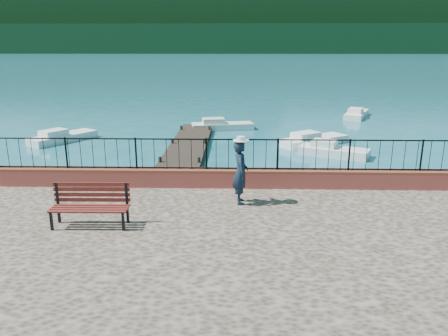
# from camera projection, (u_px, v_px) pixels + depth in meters

# --- Properties ---
(ground) EXTENTS (2000.00, 2000.00, 0.00)m
(ground) POSITION_uv_depth(u_px,v_px,m) (210.00, 282.00, 10.57)
(ground) COLOR #19596B
(ground) RESTS_ON ground
(parapet) EXTENTS (28.00, 0.46, 0.58)m
(parapet) POSITION_uv_depth(u_px,v_px,m) (216.00, 178.00, 13.73)
(parapet) COLOR #B24A40
(parapet) RESTS_ON promenade
(railing) EXTENTS (27.00, 0.05, 0.95)m
(railing) POSITION_uv_depth(u_px,v_px,m) (216.00, 154.00, 13.52)
(railing) COLOR black
(railing) RESTS_ON parapet
(dock) EXTENTS (2.00, 16.00, 0.30)m
(dock) POSITION_uv_depth(u_px,v_px,m) (185.00, 155.00, 22.13)
(dock) COLOR #2D231C
(dock) RESTS_ON ground
(far_forest) EXTENTS (900.00, 60.00, 18.00)m
(far_forest) POSITION_uv_depth(u_px,v_px,m) (236.00, 39.00, 296.64)
(far_forest) COLOR black
(far_forest) RESTS_ON ground
(foothills) EXTENTS (900.00, 120.00, 44.00)m
(foothills) POSITION_uv_depth(u_px,v_px,m) (236.00, 23.00, 350.80)
(foothills) COLOR black
(foothills) RESTS_ON ground
(companion_hill) EXTENTS (448.00, 384.00, 180.00)m
(companion_hill) POSITION_uv_depth(u_px,v_px,m) (413.00, 49.00, 543.09)
(companion_hill) COLOR #142D23
(companion_hill) RESTS_ON ground
(park_bench) EXTENTS (1.91, 0.65, 1.05)m
(park_bench) POSITION_uv_depth(u_px,v_px,m) (91.00, 214.00, 10.75)
(park_bench) COLOR black
(park_bench) RESTS_ON promenade
(person) EXTENTS (0.49, 0.69, 1.80)m
(person) POSITION_uv_depth(u_px,v_px,m) (241.00, 172.00, 12.16)
(person) COLOR black
(person) RESTS_ON promenade
(hat) EXTENTS (0.44, 0.44, 0.12)m
(hat) POSITION_uv_depth(u_px,v_px,m) (241.00, 139.00, 11.90)
(hat) COLOR white
(hat) RESTS_ON person
(boat_0) EXTENTS (3.63, 1.87, 0.80)m
(boat_0) POSITION_uv_depth(u_px,v_px,m) (84.00, 181.00, 17.04)
(boat_0) COLOR silver
(boat_0) RESTS_ON ground
(boat_1) EXTENTS (3.69, 2.66, 0.80)m
(boat_1) POSITION_uv_depth(u_px,v_px,m) (334.00, 148.00, 22.44)
(boat_1) COLOR silver
(boat_1) RESTS_ON ground
(boat_2) EXTENTS (4.27, 3.41, 0.80)m
(boat_2) POSITION_uv_depth(u_px,v_px,m) (314.00, 138.00, 25.00)
(boat_2) COLOR silver
(boat_2) RESTS_ON ground
(boat_3) EXTENTS (3.33, 4.09, 0.80)m
(boat_3) POSITION_uv_depth(u_px,v_px,m) (63.00, 135.00, 25.82)
(boat_3) COLOR silver
(boat_3) RESTS_ON ground
(boat_4) EXTENTS (4.28, 2.03, 0.80)m
(boat_4) POSITION_uv_depth(u_px,v_px,m) (223.00, 124.00, 29.44)
(boat_4) COLOR silver
(boat_4) RESTS_ON ground
(boat_5) EXTENTS (2.87, 4.38, 0.80)m
(boat_5) POSITION_uv_depth(u_px,v_px,m) (357.00, 112.00, 34.47)
(boat_5) COLOR white
(boat_5) RESTS_ON ground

